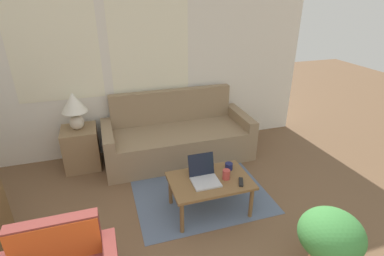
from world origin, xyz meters
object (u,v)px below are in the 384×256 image
Objects in this scene: laptop at (204,175)px; cup_navy at (226,174)px; table_lamp at (74,106)px; tv_remote at (241,182)px; potted_plant at (330,238)px; couch at (177,138)px; coffee_table at (210,183)px; cup_yellow at (229,166)px.

laptop is 2.93× the size of cup_navy.
tv_remote is (1.65, -1.56, -0.48)m from table_lamp.
couch is at bearing 106.17° from potted_plant.
coffee_table is at bearing -89.11° from couch.
cup_yellow is at bearing 57.70° from cup_navy.
tv_remote is 0.99m from potted_plant.
table_lamp is at bearing 132.97° from laptop.
cup_navy is (0.24, -0.05, -0.00)m from laptop.
table_lamp reaches higher than laptop.
laptop is (-0.05, -1.29, 0.18)m from couch.
couch is 1.30m from coffee_table.
tv_remote is at bearing -28.08° from coffee_table.
couch is at bearing 102.09° from tv_remote.
couch reaches higher than potted_plant.
cup_yellow is at bearing -37.87° from table_lamp.
couch is 1.30m from laptop.
laptop reaches higher than tv_remote.
couch is 2.47m from potted_plant.
coffee_table is at bearing -154.83° from cup_yellow.
potted_plant is (0.67, -1.07, 0.03)m from coffee_table.
couch reaches higher than cup_navy.
cup_navy is (0.17, -0.04, 0.10)m from coffee_table.
table_lamp is 4.72× the size of cup_navy.
couch reaches higher than cup_yellow.
laptop is at bearing -161.22° from cup_yellow.
laptop reaches higher than potted_plant.
coffee_table is 5.64× the size of tv_remote.
table_lamp reaches higher than potted_plant.
couch is 19.54× the size of cup_navy.
potted_plant is at bearing -71.99° from cup_yellow.
table_lamp is at bearing 129.34° from potted_plant.
potted_plant is (2.02, -2.47, -0.51)m from table_lamp.
couch is 13.52× the size of tv_remote.
tv_remote is at bearing -43.34° from table_lamp.
cup_navy is at bearing -43.20° from table_lamp.
table_lamp is 1.61× the size of laptop.
cup_yellow is at bearing 108.01° from potted_plant.
cup_navy reaches higher than coffee_table.
potted_plant is (0.39, -1.20, -0.05)m from cup_yellow.
laptop is at bearing -47.03° from table_lamp.
cup_navy is at bearing 115.57° from potted_plant.
cup_yellow is at bearing -75.76° from couch.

